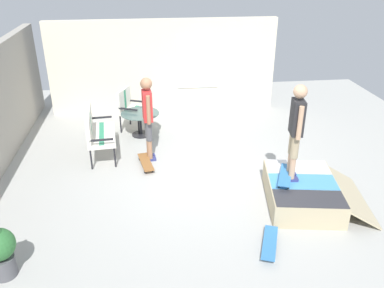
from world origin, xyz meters
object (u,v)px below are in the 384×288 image
at_px(skateboard_spare, 270,243).
at_px(skateboard_by_bench, 146,162).
at_px(skate_ramp, 303,192).
at_px(patio_bench, 96,130).
at_px(patio_table, 140,119).
at_px(person_skater, 296,126).
at_px(skateboard_on_ramp, 285,175).
at_px(patio_chair_near_house, 129,106).
at_px(person_watching, 148,113).

bearing_deg(skateboard_spare, skateboard_by_bench, 33.03).
relative_size(skate_ramp, skateboard_spare, 2.38).
distance_m(patio_bench, skateboard_by_bench, 1.29).
distance_m(patio_table, person_skater, 4.14).
xyz_separation_m(skate_ramp, skateboard_spare, (-1.11, 0.93, -0.12)).
xyz_separation_m(skateboard_spare, skateboard_on_ramp, (1.21, -0.61, 0.42)).
bearing_deg(patio_chair_near_house, skate_ramp, -139.71).
distance_m(person_watching, person_skater, 3.04).
xyz_separation_m(patio_chair_near_house, skateboard_on_ramp, (-3.52, -2.75, -0.11)).
bearing_deg(skateboard_spare, person_skater, -29.63).
relative_size(skate_ramp, person_skater, 1.15).
distance_m(patio_bench, person_watching, 1.22).
distance_m(patio_bench, person_skater, 4.17).
relative_size(skate_ramp, skateboard_on_ramp, 2.40).
bearing_deg(patio_bench, person_skater, -120.83).
height_order(person_skater, skateboard_by_bench, person_skater).
bearing_deg(skateboard_on_ramp, person_skater, -67.79).
bearing_deg(patio_bench, patio_chair_near_house, -25.49).
distance_m(patio_chair_near_house, patio_table, 0.53).
distance_m(person_watching, skateboard_spare, 3.64).
relative_size(patio_chair_near_house, person_watching, 0.57).
relative_size(skateboard_spare, skateboard_on_ramp, 1.01).
bearing_deg(patio_chair_near_house, skateboard_spare, -155.62).
height_order(patio_bench, skateboard_by_bench, patio_bench).
relative_size(patio_bench, skateboard_by_bench, 1.57).
height_order(skateboard_by_bench, skateboard_spare, same).
height_order(skate_ramp, skateboard_spare, skate_ramp).
xyz_separation_m(patio_chair_near_house, skateboard_by_bench, (-1.97, -0.35, -0.53)).
relative_size(patio_bench, person_skater, 0.76).
bearing_deg(person_skater, skateboard_on_ramp, 112.21).
height_order(skate_ramp, skateboard_by_bench, skate_ramp).
bearing_deg(patio_chair_near_house, person_watching, -165.04).
xyz_separation_m(patio_chair_near_house, person_skater, (-3.48, -2.85, 0.79)).
bearing_deg(patio_table, person_skater, -139.86).
relative_size(patio_chair_near_house, skateboard_spare, 1.25).
bearing_deg(patio_table, skateboard_on_ramp, -141.38).
distance_m(patio_table, skateboard_on_ramp, 3.98).
bearing_deg(skateboard_by_bench, patio_bench, 59.72).
bearing_deg(skateboard_by_bench, skateboard_spare, -146.97).
xyz_separation_m(skateboard_by_bench, skateboard_on_ramp, (-1.55, -2.40, 0.42)).
height_order(person_watching, skateboard_on_ramp, person_watching).
distance_m(patio_table, skateboard_by_bench, 1.60).
height_order(person_skater, skateboard_on_ramp, person_skater).
height_order(patio_table, skateboard_spare, patio_table).
height_order(patio_chair_near_house, skateboard_spare, patio_chair_near_house).
relative_size(patio_chair_near_house, skateboard_by_bench, 1.24).
bearing_deg(skateboard_spare, skateboard_on_ramp, -26.74).
height_order(patio_bench, skateboard_on_ramp, patio_bench).
distance_m(person_skater, skateboard_on_ramp, 0.91).
xyz_separation_m(patio_table, skateboard_on_ramp, (-3.11, -2.48, 0.10)).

